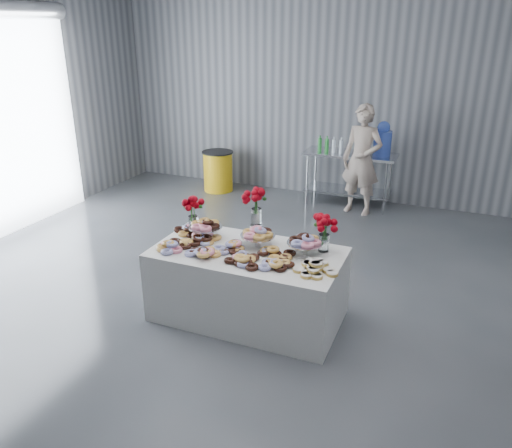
# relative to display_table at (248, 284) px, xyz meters

# --- Properties ---
(ground) EXTENTS (9.00, 9.00, 0.00)m
(ground) POSITION_rel_display_table_xyz_m (-0.21, -0.22, -0.38)
(ground) COLOR #3C3E44
(ground) RESTS_ON ground
(room_walls) EXTENTS (8.04, 9.04, 4.02)m
(room_walls) POSITION_rel_display_table_xyz_m (-0.49, -0.15, 2.26)
(room_walls) COLOR slate
(room_walls) RESTS_ON ground
(display_table) EXTENTS (1.91, 1.01, 0.75)m
(display_table) POSITION_rel_display_table_xyz_m (0.00, 0.00, 0.00)
(display_table) COLOR white
(display_table) RESTS_ON ground
(prep_table) EXTENTS (1.50, 0.60, 0.90)m
(prep_table) POSITION_rel_display_table_xyz_m (0.15, 3.88, 0.24)
(prep_table) COLOR silver
(prep_table) RESTS_ON ground
(donut_mounds) EXTENTS (1.81, 0.81, 0.09)m
(donut_mounds) POSITION_rel_display_table_xyz_m (0.00, -0.05, 0.42)
(donut_mounds) COLOR #E4B753
(donut_mounds) RESTS_ON display_table
(cake_stand_left) EXTENTS (0.36, 0.36, 0.17)m
(cake_stand_left) POSITION_rel_display_table_xyz_m (-0.55, 0.15, 0.52)
(cake_stand_left) COLOR silver
(cake_stand_left) RESTS_ON display_table
(cake_stand_mid) EXTENTS (0.36, 0.36, 0.17)m
(cake_stand_mid) POSITION_rel_display_table_xyz_m (0.05, 0.15, 0.52)
(cake_stand_mid) COLOR silver
(cake_stand_mid) RESTS_ON display_table
(cake_stand_right) EXTENTS (0.36, 0.36, 0.17)m
(cake_stand_right) POSITION_rel_display_table_xyz_m (0.55, 0.15, 0.52)
(cake_stand_right) COLOR silver
(cake_stand_right) RESTS_ON display_table
(danish_pile) EXTENTS (0.48, 0.48, 0.11)m
(danish_pile) POSITION_rel_display_table_xyz_m (0.75, -0.15, 0.43)
(danish_pile) COLOR white
(danish_pile) RESTS_ON display_table
(bouquet_left) EXTENTS (0.26, 0.26, 0.42)m
(bouquet_left) POSITION_rel_display_table_xyz_m (-0.75, 0.25, 0.67)
(bouquet_left) COLOR white
(bouquet_left) RESTS_ON display_table
(bouquet_right) EXTENTS (0.26, 0.26, 0.42)m
(bouquet_right) POSITION_rel_display_table_xyz_m (0.70, 0.30, 0.67)
(bouquet_right) COLOR white
(bouquet_right) RESTS_ON display_table
(bouquet_center) EXTENTS (0.26, 0.26, 0.57)m
(bouquet_center) POSITION_rel_display_table_xyz_m (-0.05, 0.35, 0.75)
(bouquet_center) COLOR silver
(bouquet_center) RESTS_ON display_table
(water_jug) EXTENTS (0.28, 0.28, 0.55)m
(water_jug) POSITION_rel_display_table_xyz_m (0.65, 3.88, 0.77)
(water_jug) COLOR #4469EA
(water_jug) RESTS_ON prep_table
(drink_bottles) EXTENTS (0.54, 0.08, 0.27)m
(drink_bottles) POSITION_rel_display_table_xyz_m (-0.17, 3.78, 0.66)
(drink_bottles) COLOR #268C33
(drink_bottles) RESTS_ON prep_table
(person) EXTENTS (0.71, 0.53, 1.75)m
(person) POSITION_rel_display_table_xyz_m (0.40, 3.58, 0.50)
(person) COLOR #CC8C93
(person) RESTS_ON ground
(trash_barrel) EXTENTS (0.57, 0.57, 0.73)m
(trash_barrel) POSITION_rel_display_table_xyz_m (-2.24, 3.73, -0.01)
(trash_barrel) COLOR yellow
(trash_barrel) RESTS_ON ground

